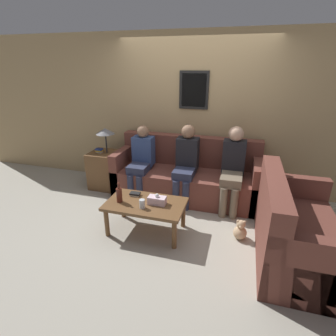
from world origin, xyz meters
TOP-DOWN VIEW (x-y plane):
  - ground_plane at (0.00, 0.00)m, footprint 16.00×16.00m
  - wall_back at (0.00, 0.95)m, footprint 9.00×0.08m
  - couch_main at (0.00, 0.51)m, footprint 2.35×0.84m
  - couch_side at (1.49, -0.67)m, footprint 0.84×1.51m
  - coffee_table at (-0.28, -0.66)m, footprint 1.02×0.60m
  - side_table_with_lamp at (-1.47, 0.43)m, footprint 0.50×0.50m
  - wine_bottle at (-0.62, -0.72)m, footprint 0.08×0.08m
  - drinking_glass at (-0.28, -0.79)m, footprint 0.07×0.07m
  - book_stack at (-0.49, -0.51)m, footprint 0.14×0.09m
  - tissue_box at (-0.13, -0.64)m, footprint 0.23×0.12m
  - person_left at (-0.73, 0.34)m, footprint 0.34×0.58m
  - person_middle at (0.02, 0.34)m, footprint 0.34×0.58m
  - person_right at (0.74, 0.36)m, footprint 0.34×0.66m
  - teddy_bear at (0.93, -0.48)m, footprint 0.17×0.17m

SIDE VIEW (x-z plane):
  - ground_plane at x=0.00m, z-range 0.00..0.00m
  - teddy_bear at x=0.93m, z-range -0.02..0.25m
  - couch_main at x=0.00m, z-range -0.15..0.82m
  - couch_side at x=1.49m, z-range -0.15..0.83m
  - coffee_table at x=-0.28m, z-range 0.15..0.58m
  - side_table_with_lamp at x=-1.47m, z-range -0.17..0.92m
  - book_stack at x=-0.49m, z-range 0.43..0.47m
  - tissue_box at x=-0.13m, z-range 0.41..0.55m
  - drinking_glass at x=-0.28m, z-range 0.43..0.54m
  - wine_bottle at x=-0.62m, z-range 0.39..0.66m
  - person_left at x=-0.73m, z-range 0.06..1.24m
  - person_middle at x=0.02m, z-range 0.07..1.30m
  - person_right at x=0.74m, z-range 0.06..1.31m
  - wall_back at x=0.00m, z-range 0.00..2.60m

